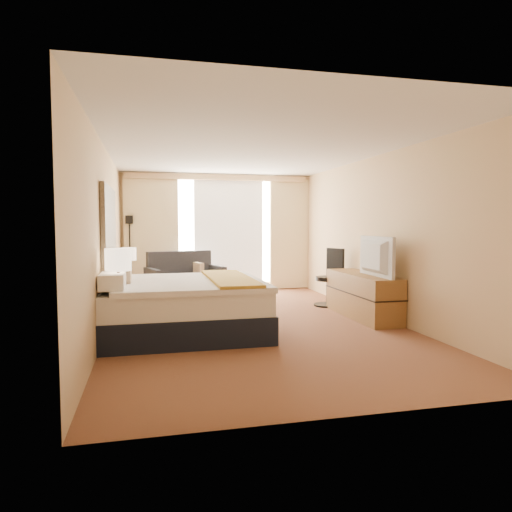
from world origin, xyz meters
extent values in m
cube|color=#552318|center=(0.00, 0.00, 0.00)|extent=(4.20, 7.00, 0.02)
cube|color=silver|center=(0.00, 0.00, 2.60)|extent=(4.20, 7.00, 0.02)
cube|color=tan|center=(0.00, 3.50, 1.30)|extent=(4.20, 0.02, 2.60)
cube|color=tan|center=(0.00, -3.50, 1.30)|extent=(4.20, 0.02, 2.60)
cube|color=tan|center=(-2.10, 0.00, 1.30)|extent=(0.02, 7.00, 2.60)
cube|color=tan|center=(2.10, 0.00, 1.30)|extent=(0.02, 7.00, 2.60)
cube|color=black|center=(-2.06, 0.20, 1.28)|extent=(0.06, 1.85, 1.50)
cube|color=olive|center=(-1.87, -1.05, 0.28)|extent=(0.45, 0.52, 0.55)
cube|color=olive|center=(-1.87, 1.45, 0.28)|extent=(0.45, 0.52, 0.55)
cube|color=olive|center=(1.83, 0.00, 0.35)|extent=(0.50, 1.80, 0.70)
cube|color=white|center=(0.25, 3.47, 1.32)|extent=(2.30, 0.02, 2.30)
cube|color=#F9EDAF|center=(-1.45, 3.38, 1.27)|extent=(1.15, 0.09, 2.50)
cube|color=#F9EDAF|center=(1.65, 3.38, 1.27)|extent=(0.90, 0.09, 2.50)
cube|color=silver|center=(0.25, 3.43, 1.27)|extent=(1.55, 0.04, 2.50)
cube|color=tan|center=(0.00, 3.34, 2.52)|extent=(4.00, 0.16, 0.12)
cube|color=black|center=(-1.05, -0.43, 0.18)|extent=(2.15, 1.94, 0.36)
cube|color=white|center=(-1.05, -0.43, 0.51)|extent=(2.09, 1.89, 0.31)
cube|color=white|center=(-0.97, -0.43, 0.69)|extent=(1.96, 1.96, 0.07)
cube|color=#B6882A|center=(-0.42, -0.43, 0.74)|extent=(0.56, 1.96, 0.04)
cube|color=white|center=(-1.94, -0.90, 0.82)|extent=(0.29, 0.80, 0.18)
cube|color=white|center=(-1.94, 0.04, 0.82)|extent=(0.29, 0.80, 0.18)
cube|color=beige|center=(-1.80, -0.43, 0.86)|extent=(0.10, 0.43, 0.37)
cube|color=#581B19|center=(-0.79, 2.64, 0.13)|extent=(1.67, 1.21, 0.27)
cube|color=#28282C|center=(-0.77, 2.59, 0.35)|extent=(1.52, 1.03, 0.17)
cube|color=#28282C|center=(-0.88, 2.95, 0.64)|extent=(1.37, 0.56, 0.59)
cube|color=#28282C|center=(-1.45, 2.44, 0.38)|extent=(0.34, 0.80, 0.48)
cube|color=#28282C|center=(-0.13, 2.85, 0.38)|extent=(0.34, 0.80, 0.48)
cube|color=beige|center=(-0.52, 2.67, 0.53)|extent=(0.19, 0.38, 0.34)
cube|color=black|center=(-1.90, 3.30, 0.01)|extent=(0.21, 0.21, 0.02)
cylinder|color=black|center=(-1.90, 3.30, 0.77)|extent=(0.03, 0.03, 1.49)
cube|color=black|center=(-1.90, 3.30, 1.59)|extent=(0.15, 0.15, 0.17)
cylinder|color=black|center=(1.68, 1.07, 0.02)|extent=(0.51, 0.51, 0.03)
cylinder|color=black|center=(1.68, 1.07, 0.27)|extent=(0.06, 0.06, 0.46)
cylinder|color=black|center=(1.68, 1.07, 0.50)|extent=(0.45, 0.45, 0.07)
cube|color=black|center=(1.85, 1.14, 0.80)|extent=(0.21, 0.40, 0.51)
cube|color=black|center=(-1.87, -0.98, 0.57)|extent=(0.11, 0.11, 0.04)
cylinder|color=black|center=(-1.87, -0.98, 0.79)|extent=(0.03, 0.03, 0.39)
cylinder|color=beige|center=(-1.87, -0.98, 1.07)|extent=(0.31, 0.31, 0.27)
cube|color=black|center=(-1.85, 1.49, 0.57)|extent=(0.09, 0.09, 0.04)
cylinder|color=black|center=(-1.85, 1.49, 0.75)|extent=(0.03, 0.03, 0.32)
cylinder|color=beige|center=(-1.85, 1.49, 0.98)|extent=(0.26, 0.26, 0.22)
cube|color=#85A7CE|center=(-1.84, -0.94, 0.61)|extent=(0.16, 0.16, 0.11)
cube|color=black|center=(-1.78, 1.50, 0.58)|extent=(0.19, 0.17, 0.06)
imported|color=black|center=(1.78, -0.34, 1.01)|extent=(0.17, 1.06, 0.61)
camera|label=1|loc=(-1.51, -6.69, 1.50)|focal=32.00mm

